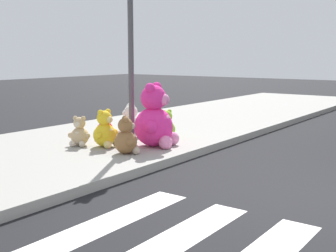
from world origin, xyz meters
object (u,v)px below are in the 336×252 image
plush_pink_large (155,121)px  sign_pole (131,58)px  plush_red (105,127)px  plush_lime (166,127)px  plush_yellow (106,132)px  plush_white (130,124)px  plush_tan (79,134)px  plush_brown (127,139)px

plush_pink_large → sign_pole: bearing=91.5°
plush_pink_large → plush_red: (0.11, 1.47, -0.27)m
plush_lime → plush_pink_large: bearing=-157.1°
sign_pole → plush_pink_large: 1.34m
plush_pink_large → plush_yellow: bearing=128.9°
plush_red → plush_lime: bearing=-58.5°
plush_pink_large → plush_white: size_ratio=1.71×
sign_pole → plush_white: size_ratio=4.43×
plush_lime → plush_tan: bearing=151.4°
plush_yellow → plush_lime: 1.46m
plush_pink_large → plush_brown: (-0.82, 0.01, -0.22)m
plush_white → plush_lime: size_ratio=1.18×
plush_yellow → plush_brown: size_ratio=1.08×
plush_pink_large → plush_tan: size_ratio=2.12×
plush_white → plush_yellow: size_ratio=1.00×
plush_red → plush_tan: (-0.94, -0.24, 0.01)m
plush_yellow → plush_pink_large: bearing=-51.1°
plush_brown → plush_red: bearing=57.3°
plush_brown → plush_pink_large: bearing=-1.0°
plush_tan → plush_brown: (0.01, -1.22, 0.04)m
sign_pole → plush_yellow: 1.53m
sign_pole → plush_brown: sign_pole is taller
plush_white → plush_brown: bearing=-141.2°
sign_pole → plush_red: 1.73m
plush_pink_large → plush_white: plush_pink_large is taller
sign_pole → plush_white: 1.54m
plush_tan → plush_yellow: 0.54m
plush_pink_large → plush_brown: plush_pink_large is taller
plush_pink_large → plush_white: (0.43, 1.02, -0.20)m
plush_yellow → plush_white: bearing=14.9°
plush_lime → plush_yellow: bearing=163.9°
plush_red → plush_tan: 0.97m
plush_white → plush_lime: (0.38, -0.68, -0.04)m
plush_lime → plush_red: bearing=121.5°
plush_red → plush_lime: 1.32m
plush_tan → plush_yellow: bearing=-64.9°
plush_yellow → plush_brown: plush_yellow is taller
plush_pink_large → plush_red: 1.50m
plush_pink_large → plush_yellow: size_ratio=1.70×
plush_tan → plush_white: bearing=-9.5°
plush_tan → plush_yellow: plush_yellow is taller
plush_tan → plush_pink_large: bearing=-56.1°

